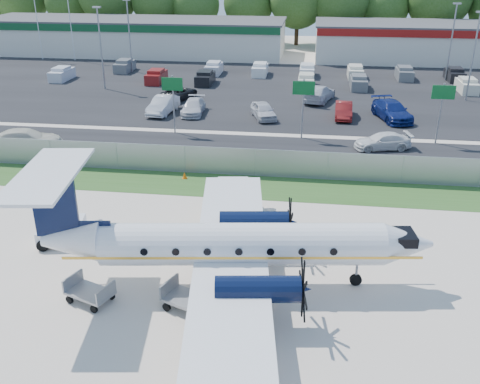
# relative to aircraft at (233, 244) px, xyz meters

# --- Properties ---
(ground) EXTENTS (170.00, 170.00, 0.00)m
(ground) POSITION_rel_aircraft_xyz_m (-0.44, -0.38, -2.21)
(ground) COLOR beige
(ground) RESTS_ON ground
(grass_verge) EXTENTS (170.00, 4.00, 0.02)m
(grass_verge) POSITION_rel_aircraft_xyz_m (-0.44, 11.62, -2.20)
(grass_verge) COLOR #2D561E
(grass_verge) RESTS_ON ground
(access_road) EXTENTS (170.00, 8.00, 0.02)m
(access_road) POSITION_rel_aircraft_xyz_m (-0.44, 18.62, -2.20)
(access_road) COLOR black
(access_road) RESTS_ON ground
(parking_lot) EXTENTS (170.00, 32.00, 0.02)m
(parking_lot) POSITION_rel_aircraft_xyz_m (-0.44, 39.62, -2.20)
(parking_lot) COLOR black
(parking_lot) RESTS_ON ground
(perimeter_fence) EXTENTS (120.00, 0.06, 1.99)m
(perimeter_fence) POSITION_rel_aircraft_xyz_m (-0.44, 13.62, -1.21)
(perimeter_fence) COLOR gray
(perimeter_fence) RESTS_ON ground
(building_west) EXTENTS (46.40, 12.40, 5.24)m
(building_west) POSITION_rel_aircraft_xyz_m (-24.44, 61.60, 0.42)
(building_west) COLOR silver
(building_west) RESTS_ON ground
(building_east) EXTENTS (44.40, 12.40, 5.24)m
(building_east) POSITION_rel_aircraft_xyz_m (25.56, 61.60, 0.42)
(building_east) COLOR silver
(building_east) RESTS_ON ground
(sign_left) EXTENTS (1.80, 0.26, 5.00)m
(sign_left) POSITION_rel_aircraft_xyz_m (-8.44, 22.53, 1.40)
(sign_left) COLOR gray
(sign_left) RESTS_ON ground
(sign_mid) EXTENTS (1.80, 0.26, 5.00)m
(sign_mid) POSITION_rel_aircraft_xyz_m (2.56, 22.53, 1.40)
(sign_mid) COLOR gray
(sign_mid) RESTS_ON ground
(sign_right) EXTENTS (1.80, 0.26, 5.00)m
(sign_right) POSITION_rel_aircraft_xyz_m (13.56, 22.53, 1.40)
(sign_right) COLOR gray
(sign_right) RESTS_ON ground
(flagpole_west) EXTENTS (1.06, 0.12, 10.00)m
(flagpole_west) POSITION_rel_aircraft_xyz_m (-36.36, 54.62, 3.43)
(flagpole_west) COLOR white
(flagpole_west) RESTS_ON ground
(flagpole_east) EXTENTS (1.06, 0.12, 10.00)m
(flagpole_east) POSITION_rel_aircraft_xyz_m (-31.36, 54.62, 3.43)
(flagpole_east) COLOR white
(flagpole_east) RESTS_ON ground
(light_pole_nw) EXTENTS (0.90, 0.35, 9.09)m
(light_pole_nw) POSITION_rel_aircraft_xyz_m (-20.44, 37.62, 3.02)
(light_pole_nw) COLOR gray
(light_pole_nw) RESTS_ON ground
(light_pole_ne) EXTENTS (0.90, 0.35, 9.09)m
(light_pole_ne) POSITION_rel_aircraft_xyz_m (19.56, 37.62, 3.02)
(light_pole_ne) COLOR gray
(light_pole_ne) RESTS_ON ground
(light_pole_sw) EXTENTS (0.90, 0.35, 9.09)m
(light_pole_sw) POSITION_rel_aircraft_xyz_m (-20.44, 47.62, 3.02)
(light_pole_sw) COLOR gray
(light_pole_sw) RESTS_ON ground
(light_pole_se) EXTENTS (0.90, 0.35, 9.09)m
(light_pole_se) POSITION_rel_aircraft_xyz_m (19.56, 47.62, 3.02)
(light_pole_se) COLOR gray
(light_pole_se) RESTS_ON ground
(tree_line) EXTENTS (112.00, 6.00, 14.00)m
(tree_line) POSITION_rel_aircraft_xyz_m (-0.44, 73.62, -2.21)
(tree_line) COLOR #294C16
(tree_line) RESTS_ON ground
(aircraft) EXTENTS (18.68, 18.36, 5.72)m
(aircraft) POSITION_rel_aircraft_xyz_m (0.00, 0.00, 0.00)
(aircraft) COLOR white
(aircraft) RESTS_ON ground
(pushback_tug) EXTENTS (2.89, 2.33, 1.42)m
(pushback_tug) POSITION_rel_aircraft_xyz_m (-9.49, 2.83, -1.53)
(pushback_tug) COLOR white
(pushback_tug) RESTS_ON ground
(baggage_cart_near) EXTENTS (2.53, 2.07, 1.15)m
(baggage_cart_near) POSITION_rel_aircraft_xyz_m (-1.67, -2.10, -1.67)
(baggage_cart_near) COLOR gray
(baggage_cart_near) RESTS_ON ground
(baggage_cart_far) EXTENTS (2.36, 1.89, 1.08)m
(baggage_cart_far) POSITION_rel_aircraft_xyz_m (-6.18, -2.12, -1.71)
(baggage_cart_far) COLOR gray
(baggage_cart_far) RESTS_ON ground
(cone_starboard_wing) EXTENTS (0.33, 0.33, 0.47)m
(cone_starboard_wing) POSITION_rel_aircraft_xyz_m (-5.25, 12.51, -1.99)
(cone_starboard_wing) COLOR #EB5F07
(cone_starboard_wing) RESTS_ON ground
(road_car_west) EXTENTS (5.97, 3.79, 1.61)m
(road_car_west) POSITION_rel_aircraft_xyz_m (-19.13, 16.90, -2.21)
(road_car_west) COLOR beige
(road_car_west) RESTS_ON ground
(road_car_mid) EXTENTS (4.79, 2.81, 1.30)m
(road_car_mid) POSITION_rel_aircraft_xyz_m (9.02, 20.62, -2.21)
(road_car_mid) COLOR silver
(road_car_mid) RESTS_ON ground
(parked_car_a) EXTENTS (2.29, 5.18, 1.65)m
(parked_car_a) POSITION_rel_aircraft_xyz_m (-11.06, 28.50, -2.21)
(parked_car_a) COLOR silver
(parked_car_a) RESTS_ON ground
(parked_car_b) EXTENTS (2.22, 4.93, 1.40)m
(parked_car_b) POSITION_rel_aircraft_xyz_m (-8.10, 28.72, -2.21)
(parked_car_b) COLOR silver
(parked_car_b) RESTS_ON ground
(parked_car_c) EXTENTS (3.15, 4.76, 1.51)m
(parked_car_c) POSITION_rel_aircraft_xyz_m (-1.21, 28.10, -2.21)
(parked_car_c) COLOR silver
(parked_car_c) RESTS_ON ground
(parked_car_d) EXTENTS (1.72, 4.53, 1.47)m
(parked_car_d) POSITION_rel_aircraft_xyz_m (6.33, 29.20, -2.21)
(parked_car_d) COLOR maroon
(parked_car_d) RESTS_ON ground
(parked_car_e) EXTENTS (3.90, 6.31, 1.71)m
(parked_car_e) POSITION_rel_aircraft_xyz_m (10.80, 29.30, -2.21)
(parked_car_e) COLOR navy
(parked_car_e) RESTS_ON ground
(parked_car_f) EXTENTS (3.83, 5.38, 1.36)m
(parked_car_f) POSITION_rel_aircraft_xyz_m (-10.84, 34.18, -2.21)
(parked_car_f) COLOR black
(parked_car_f) RESTS_ON ground
(parked_car_g) EXTENTS (3.86, 6.16, 1.66)m
(parked_car_g) POSITION_rel_aircraft_xyz_m (4.04, 35.32, -2.21)
(parked_car_g) COLOR silver
(parked_car_g) RESTS_ON ground
(far_parking_rows) EXTENTS (56.00, 10.00, 1.60)m
(far_parking_rows) POSITION_rel_aircraft_xyz_m (-0.44, 44.62, -2.21)
(far_parking_rows) COLOR gray
(far_parking_rows) RESTS_ON ground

